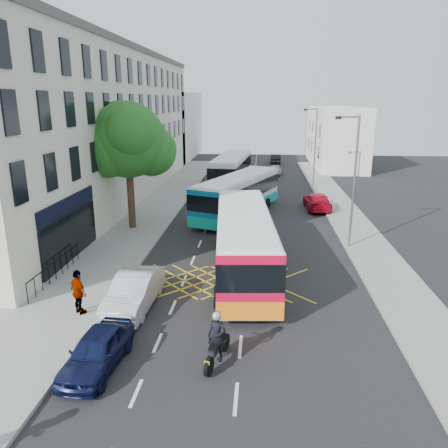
% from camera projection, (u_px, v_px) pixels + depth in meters
% --- Properties ---
extents(ground, '(120.00, 120.00, 0.00)m').
position_uv_depth(ground, '(240.00, 347.00, 16.56)').
color(ground, black).
rests_on(ground, ground).
extents(pavement_left, '(5.00, 70.00, 0.15)m').
position_uv_depth(pavement_left, '(133.00, 228.00, 31.58)').
color(pavement_left, gray).
rests_on(pavement_left, ground).
extents(pavement_right, '(3.00, 70.00, 0.15)m').
position_uv_depth(pavement_right, '(358.00, 233.00, 30.32)').
color(pavement_right, gray).
rests_on(pavement_right, ground).
extents(terrace_main, '(8.30, 45.00, 13.50)m').
position_uv_depth(terrace_main, '(99.00, 125.00, 39.27)').
color(terrace_main, beige).
rests_on(terrace_main, ground).
extents(terrace_far, '(8.00, 20.00, 10.00)m').
position_uv_depth(terrace_far, '(168.00, 126.00, 68.98)').
color(terrace_far, silver).
rests_on(terrace_far, ground).
extents(building_right, '(6.00, 18.00, 8.00)m').
position_uv_depth(building_right, '(336.00, 137.00, 60.57)').
color(building_right, silver).
rests_on(building_right, ground).
extents(street_tree, '(6.30, 5.70, 8.80)m').
position_uv_depth(street_tree, '(127.00, 141.00, 29.84)').
color(street_tree, '#382619').
rests_on(street_tree, pavement_left).
extents(lamp_near, '(1.45, 0.15, 8.00)m').
position_uv_depth(lamp_near, '(353.00, 175.00, 26.29)').
color(lamp_near, slate).
rests_on(lamp_near, pavement_right).
extents(lamp_far, '(1.45, 0.15, 8.00)m').
position_uv_depth(lamp_far, '(314.00, 143.00, 45.45)').
color(lamp_far, slate).
rests_on(lamp_far, pavement_right).
extents(railings, '(0.08, 5.60, 1.14)m').
position_uv_depth(railings, '(55.00, 269.00, 22.21)').
color(railings, black).
rests_on(railings, pavement_left).
extents(bus_near, '(3.74, 12.18, 3.37)m').
position_uv_depth(bus_near, '(244.00, 242.00, 23.03)').
color(bus_near, silver).
rests_on(bus_near, ground).
extents(bus_mid, '(6.69, 11.59, 3.21)m').
position_uv_depth(bus_mid, '(238.00, 195.00, 34.77)').
color(bus_mid, silver).
rests_on(bus_mid, ground).
extents(bus_far, '(3.88, 12.11, 3.35)m').
position_uv_depth(bus_far, '(231.00, 170.00, 46.44)').
color(bus_far, silver).
rests_on(bus_far, ground).
extents(motorbike, '(0.87, 2.23, 2.02)m').
position_uv_depth(motorbike, '(217.00, 339.00, 15.28)').
color(motorbike, black).
rests_on(motorbike, ground).
extents(parked_car_blue, '(1.86, 4.01, 1.33)m').
position_uv_depth(parked_car_blue, '(97.00, 351.00, 15.09)').
color(parked_car_blue, '#0D1335').
rests_on(parked_car_blue, ground).
extents(parked_car_silver, '(1.84, 4.80, 1.56)m').
position_uv_depth(parked_car_silver, '(134.00, 291.00, 19.48)').
color(parked_car_silver, '#ADB1B5').
rests_on(parked_car_silver, ground).
extents(red_hatchback, '(2.14, 4.91, 1.41)m').
position_uv_depth(red_hatchback, '(317.00, 201.00, 37.00)').
color(red_hatchback, red).
rests_on(red_hatchback, ground).
extents(distant_car_grey, '(2.09, 4.36, 1.20)m').
position_uv_depth(distant_car_grey, '(246.00, 168.00, 55.77)').
color(distant_car_grey, '#3D3F45').
rests_on(distant_car_grey, ground).
extents(distant_car_silver, '(1.88, 3.91, 1.29)m').
position_uv_depth(distant_car_silver, '(275.00, 169.00, 54.05)').
color(distant_car_silver, '#AEB1B6').
rests_on(distant_car_silver, ground).
extents(distant_car_dark, '(1.42, 3.98, 1.31)m').
position_uv_depth(distant_car_dark, '(275.00, 159.00, 63.77)').
color(distant_car_dark, black).
rests_on(distant_car_dark, ground).
extents(pedestrian_far, '(1.21, 1.10, 1.98)m').
position_uv_depth(pedestrian_far, '(78.00, 292.00, 18.56)').
color(pedestrian_far, gray).
rests_on(pedestrian_far, pavement_left).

